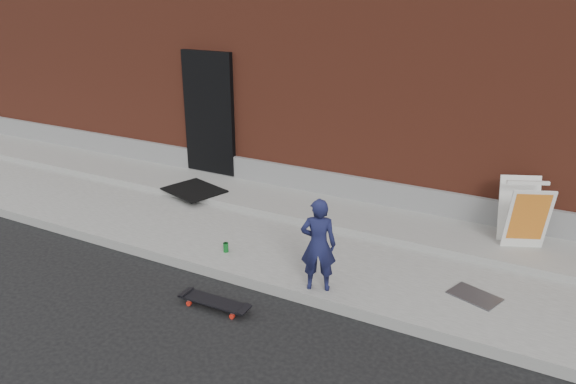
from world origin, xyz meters
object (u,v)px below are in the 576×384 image
Objects in this scene: skateboard at (214,302)px; pizza_sign at (524,213)px; child at (318,245)px; soda_can at (226,247)px.

pizza_sign is at bearing 45.17° from skateboard.
child is 1.42m from skateboard.
skateboard is (-0.99, -0.78, -0.66)m from child.
pizza_sign is (2.03, 2.26, -0.03)m from child.
child is 1.32× the size of skateboard.
pizza_sign is at bearing -153.42° from child.
pizza_sign reaches higher than soda_can.
skateboard is 6.63× the size of soda_can.
child is 8.74× the size of soda_can.
soda_can reaches higher than skateboard.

